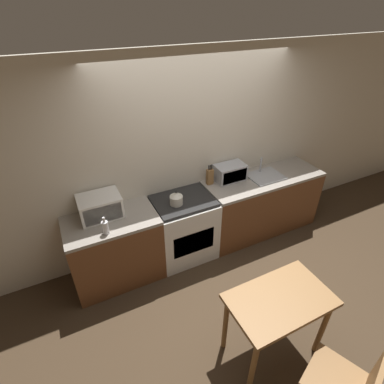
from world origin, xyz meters
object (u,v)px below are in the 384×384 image
dining_table (279,307)px  bottle (105,227)px  kettle (176,198)px  dining_chair (349,384)px  stove_range (184,228)px  toaster_oven (230,173)px  microwave (100,207)px

dining_table → bottle: bearing=130.3°
kettle → dining_chair: size_ratio=0.22×
stove_range → dining_chair: stove_range is taller
toaster_oven → dining_chair: (-0.44, -2.48, -0.53)m
kettle → microwave: bearing=169.2°
microwave → dining_chair: microwave is taller
dining_table → dining_chair: (0.14, -0.70, -0.17)m
dining_table → dining_chair: size_ratio=1.07×
microwave → stove_range: bearing=-6.9°
dining_chair → microwave: bearing=95.7°
stove_range → microwave: bearing=173.1°
toaster_oven → microwave: bearing=-178.6°
bottle → kettle: bearing=10.2°
stove_range → bottle: 1.15m
toaster_oven → dining_chair: toaster_oven is taller
kettle → stove_range: bearing=22.4°
microwave → toaster_oven: bearing=1.4°
stove_range → toaster_oven: toaster_oven is taller
microwave → dining_table: bearing=-56.0°
bottle → toaster_oven: bearing=11.7°
kettle → dining_table: 1.63m
stove_range → bottle: size_ratio=4.30×
kettle → bottle: bottle is taller
kettle → toaster_oven: bearing=13.1°
microwave → toaster_oven: size_ratio=1.12×
stove_range → toaster_oven: (0.78, 0.16, 0.56)m
kettle → toaster_oven: 0.92m
stove_range → toaster_oven: bearing=11.6°
kettle → microwave: size_ratio=0.41×
bottle → dining_table: bearing=-49.7°
bottle → dining_chair: size_ratio=0.24×
dining_table → dining_chair: bearing=-78.7°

